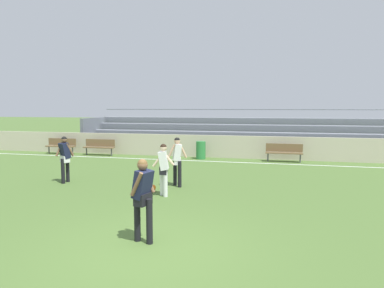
{
  "coord_description": "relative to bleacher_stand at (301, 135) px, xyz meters",
  "views": [
    {
      "loc": [
        2.45,
        -6.24,
        2.71
      ],
      "look_at": [
        -0.86,
        6.8,
        1.34
      ],
      "focal_mm": 33.67,
      "sensor_mm": 36.0,
      "label": 1
    }
  ],
  "objects": [
    {
      "name": "ground_plane",
      "position": [
        -3.45,
        -15.18,
        -1.12
      ],
      "size": [
        160.0,
        160.0,
        0.0
      ],
      "primitive_type": "plane",
      "color": "#4C6B30"
    },
    {
      "name": "field_line_sideline",
      "position": [
        -3.45,
        -3.82,
        -1.12
      ],
      "size": [
        44.0,
        0.12,
        0.01
      ],
      "primitive_type": "cube",
      "color": "white",
      "rests_on": "ground"
    },
    {
      "name": "sideline_wall",
      "position": [
        -3.45,
        -2.36,
        -0.51
      ],
      "size": [
        48.0,
        0.16,
        1.21
      ],
      "primitive_type": "cube",
      "color": "beige",
      "rests_on": "ground"
    },
    {
      "name": "bleacher_stand",
      "position": [
        0.0,
        0.0,
        0.0
      ],
      "size": [
        26.24,
        3.58,
        2.61
      ],
      "color": "#9EA3AD",
      "rests_on": "ground"
    },
    {
      "name": "bench_far_right",
      "position": [
        -0.93,
        -3.06,
        -0.57
      ],
      "size": [
        1.8,
        0.4,
        0.9
      ],
      "color": "brown",
      "rests_on": "ground"
    },
    {
      "name": "bench_centre_sideline",
      "position": [
        -13.55,
        -3.06,
        -0.57
      ],
      "size": [
        1.8,
        0.4,
        0.9
      ],
      "color": "brown",
      "rests_on": "ground"
    },
    {
      "name": "bench_near_bin",
      "position": [
        -11.09,
        -3.06,
        -0.57
      ],
      "size": [
        1.8,
        0.4,
        0.9
      ],
      "color": "brown",
      "rests_on": "ground"
    },
    {
      "name": "trash_bin",
      "position": [
        -5.17,
        -3.1,
        -0.65
      ],
      "size": [
        0.5,
        0.5,
        0.93
      ],
      "primitive_type": "cylinder",
      "color": "#2D7F3D",
      "rests_on": "ground"
    },
    {
      "name": "player_white_overlapping",
      "position": [
        -4.5,
        -9.72,
        -0.11
      ],
      "size": [
        0.64,
        0.47,
        1.69
      ],
      "color": "black",
      "rests_on": "ground"
    },
    {
      "name": "player_white_wide_left",
      "position": [
        -4.52,
        -11.12,
        -0.17
      ],
      "size": [
        0.6,
        0.47,
        1.61
      ],
      "color": "white",
      "rests_on": "ground"
    },
    {
      "name": "player_dark_trailing_run",
      "position": [
        -3.68,
        -14.86,
        -0.1
      ],
      "size": [
        0.42,
        0.54,
        1.7
      ],
      "color": "black",
      "rests_on": "ground"
    },
    {
      "name": "player_dark_dropping_back",
      "position": [
        -8.58,
        -10.16,
        -0.12
      ],
      "size": [
        0.62,
        0.47,
        1.68
      ],
      "color": "black",
      "rests_on": "ground"
    },
    {
      "name": "soccer_ball",
      "position": [
        -5.07,
        -10.63,
        -1.01
      ],
      "size": [
        0.22,
        0.22,
        0.22
      ],
      "primitive_type": "sphere",
      "color": "orange",
      "rests_on": "ground"
    }
  ]
}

